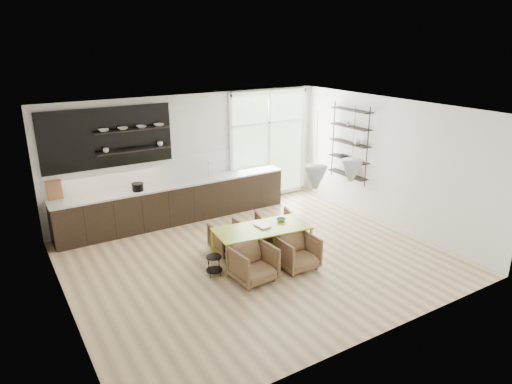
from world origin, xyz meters
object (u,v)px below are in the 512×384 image
armchair_front_right (298,252)px  armchair_front_left (253,263)px  armchair_back_left (228,237)px  wire_stool (214,263)px  dining_table (262,230)px  armchair_back_right (275,227)px

armchair_front_right → armchair_front_left: bearing=179.0°
armchair_back_left → wire_stool: size_ratio=1.70×
armchair_front_right → wire_stool: armchair_front_right is taller
dining_table → armchair_front_left: size_ratio=2.65×
wire_stool → dining_table: bearing=4.3°
armchair_back_left → armchair_front_right: (0.77, -1.32, 0.02)m
armchair_front_left → armchair_front_right: (0.95, -0.04, -0.01)m
armchair_back_left → armchair_back_right: (1.06, -0.14, 0.04)m
dining_table → wire_stool: (-1.08, -0.08, -0.38)m
armchair_front_left → armchair_back_right: bearing=38.5°
dining_table → armchair_back_left: dining_table is taller
armchair_back_right → dining_table: bearing=55.2°
dining_table → armchair_front_left: 0.88m
armchair_back_left → armchair_front_right: 1.53m
armchair_front_left → dining_table: bearing=42.3°
dining_table → wire_stool: 1.15m
dining_table → armchair_front_left: dining_table is taller
armchair_back_right → armchair_front_right: armchair_back_right is taller
dining_table → wire_stool: dining_table is taller
armchair_back_left → armchair_back_right: armchair_back_right is taller
armchair_front_left → armchair_front_right: armchair_front_left is taller
armchair_back_right → armchair_front_left: armchair_back_right is taller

